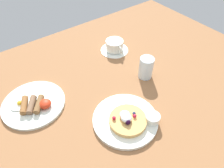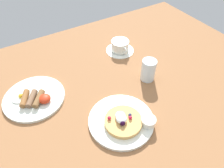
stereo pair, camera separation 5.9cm
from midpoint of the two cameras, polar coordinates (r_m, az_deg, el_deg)
The scene contains 9 objects.
ground_plane at distance 86.11cm, azimuth -3.69°, elevation -4.13°, with size 165.08×114.88×3.00cm, color #94633D.
pancake_plate at distance 76.79cm, azimuth 1.49°, elevation -9.97°, with size 24.19×24.19×1.38cm, color white.
pancake_with_berries at distance 74.37cm, azimuth 2.03°, elevation -9.99°, with size 13.63×13.63×4.10cm.
syrup_ramekin at distance 75.33cm, azimuth 9.02°, elevation -9.47°, with size 5.30×5.30×2.95cm.
breakfast_plate at distance 88.33cm, azimuth -22.80°, elevation -5.15°, with size 24.65×24.65×1.13cm, color white.
fried_breakfast at distance 85.88cm, azimuth -23.02°, elevation -5.32°, with size 14.03×12.78×2.87cm.
coffee_saucer at distance 108.39cm, azimuth -0.89°, elevation 9.44°, with size 14.26×14.26×0.65cm, color white.
coffee_cup at distance 106.54cm, azimuth -0.87°, elevation 10.73°, with size 8.92×11.79×5.26cm.
water_glass at distance 90.80cm, azimuth 7.62°, elevation 4.47°, with size 6.27×6.27×9.99cm, color silver.
Camera 1 is at (-31.44, -46.51, 63.74)cm, focal length 32.80 mm.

